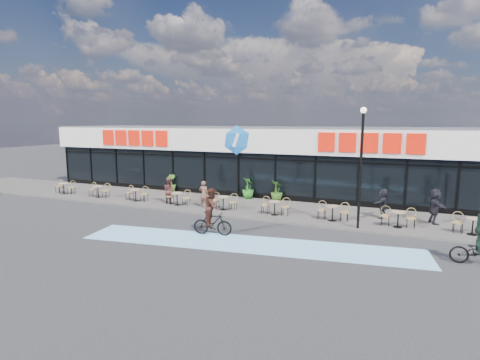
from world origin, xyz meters
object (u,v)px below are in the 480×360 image
object	(u,v)px
patron_right	(169,191)
pedestrian_b	(435,206)
potted_plant_left	(171,183)
potted_plant_right	(277,191)
potted_plant_mid	(248,188)
cyclist_a	(212,215)
pedestrian_a	(383,203)
patron_left	(204,194)
bistro_set_0	(65,187)
lamp_post	(361,158)

from	to	relation	value
patron_right	pedestrian_b	distance (m)	14.32
potted_plant_left	pedestrian_b	size ratio (longest dim) A/B	0.71
potted_plant_left	potted_plant_right	bearing A→B (deg)	-1.45
potted_plant_mid	cyclist_a	world-z (taller)	cyclist_a
pedestrian_a	patron_left	bearing A→B (deg)	-61.90
pedestrian_a	bistro_set_0	bearing A→B (deg)	-66.66
pedestrian_b	cyclist_a	distance (m)	10.66
lamp_post	potted_plant_mid	bearing A→B (deg)	148.91
potted_plant_right	patron_right	distance (m)	6.54
pedestrian_a	cyclist_a	bearing A→B (deg)	-30.94
bistro_set_0	pedestrian_a	bearing A→B (deg)	4.09
patron_right	pedestrian_b	world-z (taller)	pedestrian_b
potted_plant_mid	patron_left	size ratio (longest dim) A/B	0.87
potted_plant_left	patron_left	xyz separation A→B (m)	(4.49, -3.50, 0.17)
potted_plant_mid	patron_right	xyz separation A→B (m)	(-3.83, -3.17, 0.10)
potted_plant_left	patron_left	bearing A→B (deg)	-37.98
lamp_post	potted_plant_mid	size ratio (longest dim) A/B	4.09
bistro_set_0	patron_left	distance (m)	10.72
patron_right	pedestrian_b	size ratio (longest dim) A/B	0.90
patron_right	cyclist_a	distance (m)	6.78
lamp_post	pedestrian_a	size ratio (longest dim) A/B	3.56
patron_left	pedestrian_a	world-z (taller)	patron_left
patron_left	pedestrian_a	xyz separation A→B (m)	(9.49, 1.48, -0.01)
bistro_set_0	potted_plant_mid	bearing A→B (deg)	15.47
potted_plant_mid	bistro_set_0	bearing A→B (deg)	-164.53
potted_plant_left	pedestrian_a	bearing A→B (deg)	-8.25
pedestrian_b	cyclist_a	size ratio (longest dim) A/B	0.81
potted_plant_left	potted_plant_mid	distance (m)	5.86
lamp_post	potted_plant_right	size ratio (longest dim) A/B	4.27
lamp_post	patron_left	size ratio (longest dim) A/B	3.54
potted_plant_left	pedestrian_b	bearing A→B (deg)	-7.67
lamp_post	patron_left	distance (m)	8.93
lamp_post	patron_right	world-z (taller)	lamp_post
bistro_set_0	potted_plant_right	bearing A→B (deg)	13.15
pedestrian_a	potted_plant_right	bearing A→B (deg)	-87.19
pedestrian_a	pedestrian_b	size ratio (longest dim) A/B	0.90
potted_plant_right	patron_right	world-z (taller)	patron_right
patron_right	cyclist_a	size ratio (longest dim) A/B	0.73
potted_plant_mid	cyclist_a	bearing A→B (deg)	-80.09
pedestrian_a	cyclist_a	size ratio (longest dim) A/B	0.73
bistro_set_0	cyclist_a	bearing A→B (deg)	-17.50
pedestrian_b	cyclist_a	world-z (taller)	cyclist_a
potted_plant_left	patron_right	distance (m)	3.87
lamp_post	potted_plant_left	bearing A→B (deg)	161.15
pedestrian_b	cyclist_a	xyz separation A→B (m)	(-9.13, -5.50, -0.07)
lamp_post	pedestrian_b	bearing A→B (deg)	34.41
potted_plant_mid	potted_plant_right	xyz separation A→B (m)	(1.93, -0.07, -0.03)
potted_plant_right	pedestrian_a	distance (m)	6.46
lamp_post	pedestrian_b	xyz separation A→B (m)	(3.29, 2.25, -2.38)
patron_left	cyclist_a	bearing A→B (deg)	118.72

